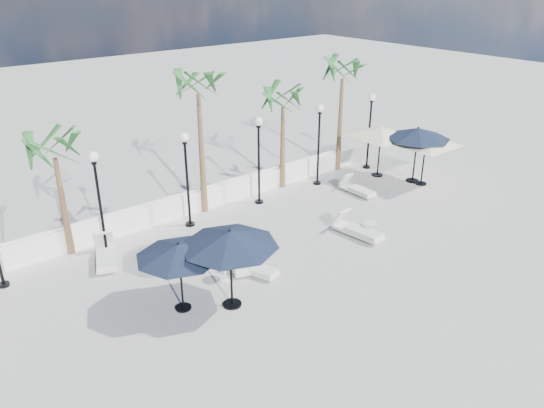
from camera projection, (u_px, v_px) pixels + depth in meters
ground at (298, 297)px, 16.62m from camera, size 100.00×100.00×0.00m
balustrade at (177, 207)px, 21.73m from camera, size 26.00×0.30×1.01m
lamppost_2 at (98, 189)px, 18.18m from camera, size 0.36×0.36×3.84m
lamppost_3 at (186, 167)px, 20.20m from camera, size 0.36×0.36×3.84m
lamppost_4 at (259, 149)px, 22.21m from camera, size 0.36×0.36×3.84m
lamppost_5 at (319, 133)px, 24.23m from camera, size 0.36×0.36×3.84m
lamppost_6 at (370, 121)px, 26.25m from camera, size 0.36×0.36×3.84m
palm_1 at (54, 154)px, 17.65m from camera, size 2.60×2.60×4.70m
palm_2 at (198, 90)px, 20.38m from camera, size 2.60×2.60×6.10m
palm_3 at (283, 104)px, 23.33m from camera, size 2.60×2.60×4.90m
palm_4 at (343, 76)px, 25.15m from camera, size 2.60×2.60×5.70m
lounger_2 at (236, 259)px, 18.30m from camera, size 1.20×2.06×0.74m
lounger_3 at (106, 255)px, 18.52m from camera, size 1.36×2.15×0.77m
lounger_4 at (253, 267)px, 17.82m from camera, size 1.14×1.86×0.66m
lounger_5 at (358, 230)px, 20.28m from camera, size 0.92×2.16×0.79m
lounger_6 at (357, 189)px, 24.09m from camera, size 0.60×1.84×0.69m
side_table_1 at (225, 271)px, 17.42m from camera, size 0.56×0.56×0.54m
side_table_2 at (370, 227)px, 20.41m from camera, size 0.50×0.50×0.49m
parasol_navy_left at (179, 251)px, 15.24m from camera, size 2.57×2.57×2.27m
parasol_navy_mid at (230, 239)px, 15.29m from camera, size 2.90×2.90×2.60m
parasol_navy_right at (418, 133)px, 24.58m from camera, size 3.03×3.03×2.72m
parasol_cream_sq_a at (381, 129)px, 25.27m from camera, size 5.28×5.28×2.59m
parasol_cream_sq_b at (427, 137)px, 24.27m from camera, size 5.00×5.00×2.51m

